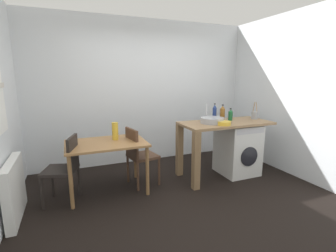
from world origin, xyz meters
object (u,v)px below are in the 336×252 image
chair_person_seat (66,166)px  chair_opposite (139,153)px  washing_machine (237,149)px  bottle_clear_small (230,115)px  utensil_crock (255,115)px  mixing_bowl (224,123)px  vase (115,131)px  bottle_squat_brown (222,113)px  bottle_tall_green (215,112)px  dining_table (106,149)px

chair_person_seat → chair_opposite: size_ratio=1.00×
washing_machine → bottle_clear_small: (-0.10, 0.10, 0.58)m
utensil_crock → chair_person_seat: bearing=-179.3°
chair_opposite → mixing_bowl: bearing=63.1°
mixing_bowl → vase: 1.65m
bottle_squat_brown → mixing_bowl: size_ratio=1.28×
utensil_crock → washing_machine: bearing=-171.9°
chair_person_seat → bottle_squat_brown: bottle_squat_brown is taller
bottle_clear_small → utensil_crock: (0.47, -0.05, -0.02)m
chair_person_seat → vase: 0.82m
chair_opposite → bottle_tall_green: bottle_tall_green is taller
bottle_squat_brown → vase: 1.83m
washing_machine → vase: vase is taller
washing_machine → bottle_clear_small: 0.60m
dining_table → chair_person_seat: size_ratio=1.22×
bottle_squat_brown → utensil_crock: (0.58, -0.14, -0.05)m
bottle_tall_green → mixing_bowl: bearing=-105.0°
mixing_bowl → dining_table: bearing=169.1°
bottle_tall_green → bottle_clear_small: bottle_tall_green is taller
dining_table → chair_person_seat: 0.58m
chair_person_seat → mixing_bowl: bearing=-78.2°
chair_person_seat → mixing_bowl: mixing_bowl is taller
bottle_squat_brown → bottle_clear_small: (0.10, -0.09, -0.03)m
bottle_squat_brown → vase: bearing=178.5°
bottle_squat_brown → dining_table: bearing=-178.5°
bottle_squat_brown → vase: size_ratio=1.04×
bottle_tall_green → bottle_clear_small: bearing=-37.2°
vase → utensil_crock: bearing=-4.4°
bottle_tall_green → bottle_squat_brown: 0.13m
dining_table → utensil_crock: (2.55, -0.08, 0.35)m
washing_machine → bottle_tall_green: bottle_tall_green is taller
chair_opposite → vase: bearing=-111.5°
bottle_tall_green → vase: (-1.71, -0.03, -0.18)m
utensil_crock → chair_opposite: bearing=176.7°
washing_machine → bottle_clear_small: bottle_clear_small is taller
chair_opposite → bottle_squat_brown: bottle_squat_brown is taller
chair_person_seat → chair_opposite: 1.04m
washing_machine → bottle_tall_green: bearing=140.2°
chair_person_seat → bottle_clear_small: bottle_clear_small is taller
vase → bottle_tall_green: bearing=0.9°
bottle_tall_green → mixing_bowl: bottle_tall_green is taller
dining_table → chair_opposite: size_ratio=1.22×
bottle_squat_brown → chair_opposite: bearing=-179.4°
vase → bottle_squat_brown: bearing=-1.5°
bottle_squat_brown → mixing_bowl: bottle_squat_brown is taller
chair_opposite → washing_machine: chair_opposite is taller
chair_opposite → bottle_tall_green: bearing=83.2°
vase → chair_person_seat: bearing=-162.4°
mixing_bowl → chair_opposite: bearing=163.6°
dining_table → bottle_clear_small: bearing=-1.0°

